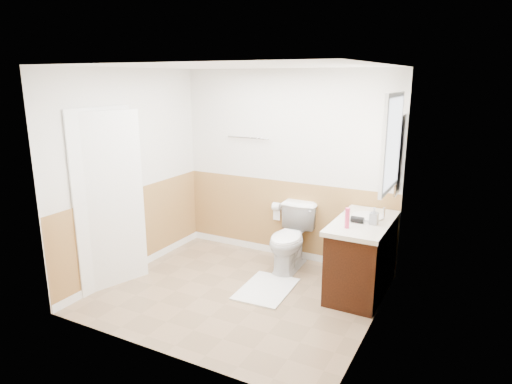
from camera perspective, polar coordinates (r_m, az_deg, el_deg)
The scene contains 32 objects.
floor at distance 5.23m, azimuth -2.30°, elevation -12.79°, with size 3.00×3.00×0.00m, color #8C7051.
ceiling at distance 4.65m, azimuth -2.63°, elevation 15.77°, with size 3.00×3.00×0.00m, color white.
wall_back at distance 5.92m, azimuth 3.89°, elevation 3.30°, with size 3.00×3.00×0.00m, color silver.
wall_front at distance 3.76m, azimuth -12.47°, elevation -3.57°, with size 3.00×3.00×0.00m, color silver.
wall_left at distance 5.67m, azimuth -15.68°, elevation 2.30°, with size 3.00×3.00×0.00m, color silver.
wall_right at distance 4.26m, azimuth 15.29°, elevation -1.63°, with size 3.00×3.00×0.00m, color silver.
wainscot_back at distance 6.10m, azimuth 3.72°, elevation -3.65°, with size 3.00×3.00×0.00m, color #AA8544.
wainscot_front at distance 4.06m, azimuth -11.77°, elevation -13.64°, with size 3.00×3.00×0.00m, color #AA8544.
wainscot_left at distance 5.86m, azimuth -15.10°, elevation -4.89°, with size 2.60×2.60×0.00m, color #AA8544.
wainscot_right at distance 4.52m, azimuth 14.51°, elevation -10.80°, with size 2.60×2.60×0.00m, color #AA8544.
toilet at distance 5.70m, azimuth 4.40°, elevation -5.94°, with size 0.46×0.80×0.82m, color white.
bath_mat at distance 5.30m, azimuth 1.33°, elevation -12.26°, with size 0.55×0.80×0.02m, color white.
vanity_cabinet at distance 5.24m, azimuth 13.33°, elevation -8.29°, with size 0.55×1.10×0.80m, color black.
vanity_knob_left at distance 5.17m, azimuth 9.91°, elevation -6.64°, with size 0.03×0.03×0.03m, color silver.
vanity_knob_right at distance 5.35m, azimuth 10.58°, elevation -5.94°, with size 0.03×0.03×0.03m, color silver.
countertop at distance 5.10m, azimuth 13.50°, elevation -3.86°, with size 0.60×1.15×0.05m, color beige.
sink_basin at distance 5.22m, azimuth 14.04°, elevation -3.04°, with size 0.36×0.36×0.02m, color white.
faucet at distance 5.17m, azimuth 16.01°, elevation -2.66°, with size 0.02×0.02×0.14m, color silver.
lotion_bottle at distance 4.78m, azimuth 11.57°, elevation -3.27°, with size 0.05×0.05×0.22m, color #D93865.
soap_dispenser at distance 4.98m, azimuth 14.84°, elevation -2.96°, with size 0.08×0.09×0.19m, color gray.
hair_dryer_body at distance 5.00m, azimuth 12.81°, elevation -3.45°, with size 0.07×0.07×0.14m, color black.
hair_dryer_handle at distance 5.05m, azimuth 12.58°, elevation -3.61°, with size 0.03×0.03×0.07m, color black.
mirror_panel at distance 5.25m, azimuth 17.95°, elevation 4.53°, with size 0.02×0.35×0.90m, color silver.
window_frame at distance 4.73m, azimuth 16.94°, elevation 6.03°, with size 0.04×0.80×1.00m, color white.
window_glass at distance 4.72m, azimuth 17.13°, elevation 6.01°, with size 0.01×0.70×0.90m, color white.
door at distance 5.35m, azimuth -18.01°, elevation -1.14°, with size 0.05×0.80×2.04m, color white.
door_frame at distance 5.40m, azimuth -18.59°, elevation -0.93°, with size 0.02×0.92×2.10m, color white.
door_knob at distance 5.55m, azimuth -15.11°, elevation -1.11°, with size 0.06×0.06×0.06m, color silver.
towel_bar at distance 6.06m, azimuth -1.05°, elevation 6.94°, with size 0.02×0.02×0.62m, color silver.
tp_holder_bar at distance 6.02m, azimuth 2.65°, elevation -1.87°, with size 0.02×0.02×0.14m, color silver.
tp_roll at distance 6.02m, azimuth 2.65°, elevation -1.87°, with size 0.11×0.11×0.10m, color white.
tp_sheet at distance 6.06m, azimuth 2.64°, elevation -2.87°, with size 0.10×0.01×0.16m, color white.
Camera 1 is at (2.34, -4.01, 2.39)m, focal length 31.34 mm.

